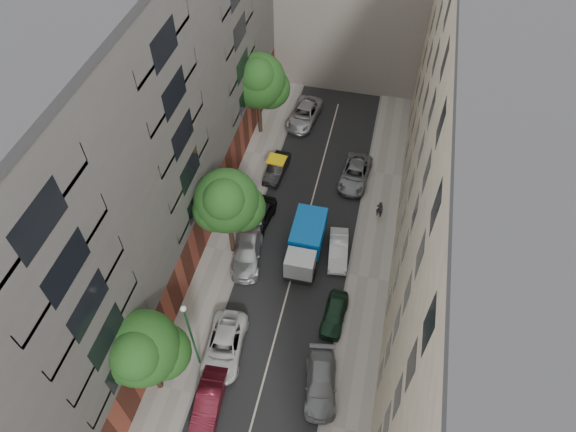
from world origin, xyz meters
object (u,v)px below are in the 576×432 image
(tarp_truck, at_px, (306,242))
(car_left_2, at_px, (224,346))
(car_left_1, at_px, (209,401))
(car_left_6, at_px, (304,114))
(car_right_1, at_px, (321,383))
(tree_far, at_px, (259,83))
(car_right_2, at_px, (334,314))
(tree_near, at_px, (144,351))
(car_right_3, at_px, (338,250))
(car_left_4, at_px, (260,216))
(car_right_4, at_px, (355,174))
(lamp_post, at_px, (190,331))
(car_left_3, at_px, (247,252))
(pedestrian, at_px, (380,209))
(tree_mid, at_px, (228,204))
(car_left_5, at_px, (277,168))

(tarp_truck, xyz_separation_m, car_left_2, (-3.55, -8.95, -0.71))
(car_left_1, bearing_deg, car_left_6, 85.84)
(car_left_2, relative_size, car_right_1, 1.09)
(car_left_1, relative_size, tree_far, 0.52)
(car_right_1, distance_m, car_right_2, 4.98)
(car_right_1, height_order, tree_far, tree_far)
(tree_far, bearing_deg, tree_near, -89.55)
(car_right_3, xyz_separation_m, tree_far, (-9.28, 12.29, 4.90))
(car_left_4, xyz_separation_m, car_right_4, (6.64, 6.40, -0.02))
(car_right_3, height_order, tree_near, tree_near)
(tarp_truck, relative_size, car_left_4, 1.34)
(car_left_1, height_order, car_right_3, car_left_1)
(car_left_2, xyz_separation_m, tree_far, (-3.32, 21.69, 4.84))
(car_right_4, distance_m, lamp_post, 20.53)
(car_left_3, bearing_deg, pedestrian, 25.37)
(car_left_2, height_order, lamp_post, lamp_post)
(car_right_2, distance_m, lamp_post, 10.19)
(car_left_1, height_order, tree_mid, tree_mid)
(pedestrian, bearing_deg, car_left_5, -1.08)
(tree_far, bearing_deg, car_left_3, -79.13)
(car_left_2, distance_m, tree_far, 22.47)
(tree_far, bearing_deg, car_right_3, -52.96)
(car_left_3, relative_size, car_right_3, 1.27)
(car_left_2, relative_size, tree_near, 0.68)
(tree_far, distance_m, pedestrian, 14.89)
(car_left_3, xyz_separation_m, tree_near, (-2.51, -10.91, 4.51))
(tarp_truck, height_order, tree_far, tree_far)
(car_right_4, xyz_separation_m, tree_far, (-9.35, 4.09, 4.86))
(tree_mid, bearing_deg, car_left_3, -13.42)
(car_left_3, distance_m, pedestrian, 11.09)
(car_left_4, height_order, pedestrian, pedestrian)
(tarp_truck, height_order, car_left_3, tarp_truck)
(car_left_2, distance_m, car_left_3, 7.63)
(car_right_1, height_order, car_right_3, car_right_1)
(tree_far, xyz_separation_m, lamp_post, (1.99, -22.88, -1.12))
(car_left_3, xyz_separation_m, car_left_6, (0.80, 16.80, 0.01))
(car_left_1, xyz_separation_m, car_left_3, (-0.80, 11.20, 0.03))
(car_left_6, distance_m, car_right_4, 8.97)
(car_right_1, distance_m, tree_mid, 13.14)
(car_left_6, bearing_deg, tree_far, -135.81)
(car_left_5, xyz_separation_m, tree_near, (-2.51, -20.11, 4.59))
(tree_near, bearing_deg, car_right_4, 66.36)
(car_left_4, height_order, tree_far, tree_far)
(car_left_2, relative_size, car_left_3, 1.02)
(car_left_2, relative_size, pedestrian, 3.29)
(tree_mid, distance_m, pedestrian, 12.80)
(tree_near, bearing_deg, car_right_2, 36.89)
(car_right_4, distance_m, tree_far, 11.30)
(car_right_1, bearing_deg, car_left_6, 94.91)
(car_left_1, relative_size, car_left_5, 1.07)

